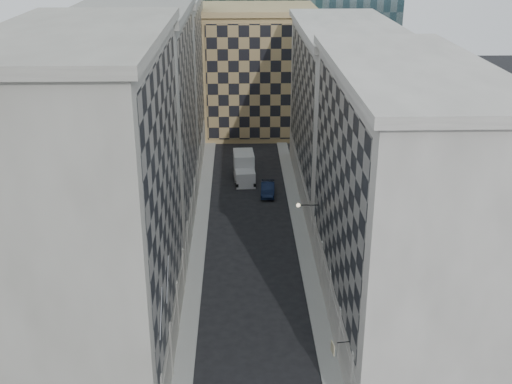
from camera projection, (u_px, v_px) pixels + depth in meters
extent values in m
cube|color=#969792|center=(199.00, 238.00, 65.41)|extent=(1.50, 100.00, 0.15)
cube|color=#969792|center=(302.00, 236.00, 65.69)|extent=(1.50, 100.00, 0.15)
cube|color=gray|center=(94.00, 213.00, 43.34)|extent=(10.00, 22.00, 23.00)
cube|color=gray|center=(165.00, 192.00, 42.90)|extent=(0.25, 19.36, 18.00)
cube|color=gray|center=(172.00, 334.00, 47.24)|extent=(0.45, 21.12, 3.20)
cube|color=gray|center=(75.00, 35.00, 38.83)|extent=(10.80, 22.80, 0.70)
cylinder|color=gray|center=(166.00, 350.00, 44.47)|extent=(0.90, 0.90, 4.40)
cylinder|color=gray|center=(173.00, 307.00, 49.55)|extent=(0.90, 0.90, 4.40)
cylinder|color=gray|center=(179.00, 272.00, 54.63)|extent=(0.90, 0.90, 4.40)
cube|color=gray|center=(139.00, 127.00, 63.86)|extent=(10.00, 22.00, 22.00)
cube|color=gray|center=(188.00, 112.00, 63.42)|extent=(0.25, 19.36, 17.00)
cube|color=gray|center=(191.00, 212.00, 67.57)|extent=(0.45, 21.12, 3.20)
cube|color=gray|center=(131.00, 9.00, 59.54)|extent=(10.80, 22.80, 0.70)
cylinder|color=gray|center=(184.00, 243.00, 59.72)|extent=(0.90, 0.90, 4.40)
cylinder|color=gray|center=(188.00, 218.00, 64.80)|extent=(0.90, 0.90, 4.40)
cylinder|color=gray|center=(191.00, 197.00, 69.88)|extent=(0.90, 0.90, 4.40)
cylinder|color=gray|center=(194.00, 179.00, 74.96)|extent=(0.90, 0.90, 4.40)
cube|color=gray|center=(163.00, 83.00, 84.39)|extent=(10.00, 22.00, 21.00)
cube|color=gray|center=(200.00, 71.00, 83.94)|extent=(0.25, 19.36, 16.00)
cube|color=gray|center=(202.00, 147.00, 87.90)|extent=(0.45, 21.12, 3.20)
cylinder|color=gray|center=(197.00, 163.00, 80.05)|extent=(0.90, 0.90, 4.40)
cylinder|color=gray|center=(199.00, 149.00, 85.13)|extent=(0.90, 0.90, 4.40)
cylinder|color=gray|center=(201.00, 136.00, 90.21)|extent=(0.90, 0.90, 4.40)
cylinder|color=gray|center=(203.00, 125.00, 95.30)|extent=(0.90, 0.90, 4.40)
cube|color=#AAA59C|center=(400.00, 206.00, 48.20)|extent=(10.00, 26.00, 20.00)
cube|color=gray|center=(337.00, 188.00, 47.49)|extent=(0.25, 22.88, 15.00)
cube|color=#AAA59C|center=(332.00, 302.00, 51.27)|extent=(0.45, 24.96, 3.20)
cube|color=#AAA59C|center=(413.00, 69.00, 44.25)|extent=(10.80, 26.80, 0.70)
cylinder|color=#AAA59C|center=(357.00, 381.00, 41.43)|extent=(0.90, 0.90, 4.40)
cylinder|color=#AAA59C|center=(344.00, 334.00, 46.24)|extent=(0.90, 0.90, 4.40)
cylinder|color=#AAA59C|center=(334.00, 296.00, 51.04)|extent=(0.90, 0.90, 4.40)
cylinder|color=#AAA59C|center=(326.00, 264.00, 55.85)|extent=(0.90, 0.90, 4.40)
cylinder|color=#AAA59C|center=(319.00, 238.00, 60.66)|extent=(0.90, 0.90, 4.40)
cube|color=#AAA59C|center=(344.00, 115.00, 73.34)|extent=(10.00, 28.00, 19.00)
cube|color=gray|center=(302.00, 103.00, 72.64)|extent=(0.25, 24.64, 14.00)
cube|color=#AAA59C|center=(301.00, 180.00, 76.22)|extent=(0.45, 26.88, 3.20)
cube|color=#AAA59C|center=(349.00, 27.00, 69.59)|extent=(10.80, 28.80, 0.70)
cube|color=tan|center=(258.00, 73.00, 97.32)|extent=(16.00, 14.00, 18.00)
cube|color=tan|center=(260.00, 83.00, 90.76)|extent=(15.20, 0.25, 16.50)
cube|color=tan|center=(258.00, 9.00, 93.74)|extent=(16.80, 14.80, 0.80)
cube|color=#2A2621|center=(244.00, 26.00, 108.30)|extent=(6.00, 6.00, 28.00)
cylinder|color=gray|center=(161.00, 313.00, 38.34)|extent=(0.10, 2.33, 2.33)
cylinder|color=gray|center=(168.00, 279.00, 42.04)|extent=(0.10, 2.33, 2.33)
cylinder|color=black|center=(308.00, 205.00, 57.80)|extent=(1.80, 0.08, 0.08)
sphere|color=#FFE5B2|center=(298.00, 205.00, 57.78)|extent=(0.36, 0.36, 0.36)
cube|color=silver|center=(245.00, 178.00, 78.56)|extent=(2.50, 2.70, 1.93)
cube|color=silver|center=(244.00, 165.00, 80.86)|extent=(2.67, 3.99, 3.33)
cylinder|color=black|center=(237.00, 185.00, 77.87)|extent=(0.37, 0.98, 0.97)
cylinder|color=black|center=(255.00, 184.00, 78.03)|extent=(0.37, 0.98, 0.97)
cylinder|color=black|center=(235.00, 170.00, 82.42)|extent=(0.37, 0.98, 0.97)
cylinder|color=black|center=(251.00, 170.00, 82.58)|extent=(0.37, 0.98, 0.97)
imported|color=#0D1832|center=(268.00, 189.00, 75.95)|extent=(1.86, 4.62, 1.49)
cylinder|color=black|center=(344.00, 342.00, 41.94)|extent=(0.88, 0.18, 0.06)
cube|color=#BAAE88|center=(333.00, 348.00, 42.08)|extent=(0.17, 0.77, 0.77)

